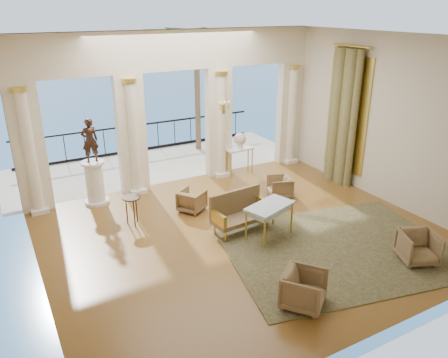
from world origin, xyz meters
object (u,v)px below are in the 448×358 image
armchair_d (192,200)px  console_table (240,153)px  game_table (270,208)px  statue (90,140)px  armchair_c (280,186)px  side_table (132,201)px  armchair_a (304,288)px  settee (239,211)px  armchair_b (418,246)px  pedestal (95,183)px

armchair_d → console_table: console_table is taller
game_table → statue: (-3.12, 3.86, 1.08)m
game_table → console_table: bearing=49.7°
armchair_c → side_table: 4.24m
armchair_c → side_table: (-4.21, 0.38, 0.31)m
armchair_a → game_table: game_table is taller
settee → side_table: 2.66m
armchair_d → armchair_b: bearing=-178.6°
armchair_b → statue: (-5.26, 6.30, 1.43)m
statue → console_table: statue is taller
pedestal → console_table: 4.64m
armchair_a → console_table: 6.81m
game_table → pedestal: bearing=110.0°
armchair_a → side_table: 4.91m
armchair_d → pedestal: (-2.11, 1.72, 0.26)m
settee → armchair_a: bearing=-104.1°
armchair_d → console_table: bearing=-88.2°
armchair_c → console_table: (-0.06, 2.13, 0.38)m
console_table → armchair_c: bearing=-91.9°
armchair_d → game_table: (1.01, -2.14, 0.41)m
armchair_c → armchair_d: (-2.59, 0.36, -0.01)m
settee → armchair_d: bearing=105.9°
armchair_a → armchair_d: (-0.09, 4.58, -0.06)m
game_table → console_table: console_table is taller
armchair_b → pedestal: bearing=154.0°
armchair_a → armchair_d: armchair_a is taller
statue → console_table: bearing=179.8°
game_table → armchair_a: bearing=-129.6°
side_table → console_table: bearing=22.9°
armchair_b → game_table: game_table is taller
armchair_a → side_table: armchair_a is taller
armchair_d → side_table: side_table is taller
side_table → statue: bearing=106.2°
armchair_d → game_table: 2.40m
pedestal → armchair_d: bearing=-39.2°
pedestal → statue: statue is taller
armchair_b → pedestal: pedestal is taller
armchair_b → statue: size_ratio=0.63×
armchair_c → pedestal: pedestal is taller
armchair_a → settee: size_ratio=0.50×
armchair_b → armchair_a: bearing=-155.9°
armchair_d → console_table: 3.11m
armchair_b → game_table: (-2.14, 2.44, 0.35)m
armchair_a → armchair_b: (3.06, 0.00, -0.00)m
armchair_b → console_table: 6.39m
game_table → console_table: 4.19m
armchair_c → console_table: console_table is taller
pedestal → armchair_c: bearing=-23.9°
statue → armchair_b: bearing=129.1°
armchair_a → settee: bearing=43.2°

